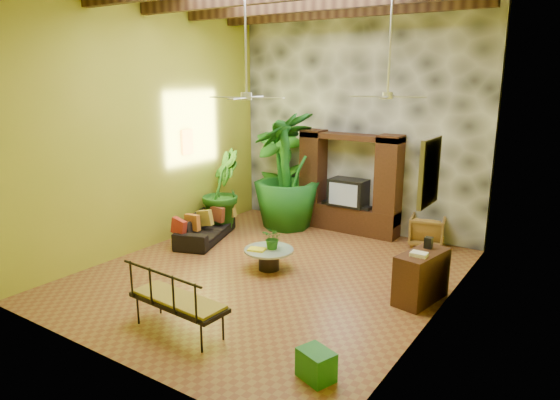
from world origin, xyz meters
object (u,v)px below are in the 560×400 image
Objects in this scene: ceiling_fan_back at (388,83)px; sofa at (206,228)px; tall_plant_a at (281,171)px; entertainment_center at (349,190)px; iron_bench at (174,298)px; ceiling_fan_front at (246,84)px; side_console at (421,277)px; wicker_armchair at (427,231)px; tall_plant_b at (221,190)px; green_bin at (316,365)px; coffee_table at (269,256)px; tall_plant_c at (287,171)px.

ceiling_fan_back reaches higher than sofa.
tall_plant_a is at bearing -29.28° from sofa.
entertainment_center is 5.72m from iron_bench.
ceiling_fan_front reaches higher than side_console.
wicker_armchair is 0.46× the size of iron_bench.
sofa is 4.97m from side_console.
side_console is at bearing -13.00° from tall_plant_b.
ceiling_fan_back is at bearing 41.63° from ceiling_fan_front.
ceiling_fan_front is 5.11m from wicker_armchair.
entertainment_center is 5.68× the size of green_bin.
coffee_table is at bearing -92.67° from entertainment_center.
ceiling_fan_front reaches higher than tall_plant_a.
ceiling_fan_back reaches higher than tall_plant_c.
ceiling_fan_back is 0.68× the size of tall_plant_c.
ceiling_fan_front is at bearing -69.02° from tall_plant_c.
sofa reaches higher than coffee_table.
ceiling_fan_front is at bearing -64.50° from tall_plant_a.
iron_bench reaches higher than green_bin.
tall_plant_a is 6.11m from iron_bench.
side_console is 2.83m from green_bin.
side_console is (2.50, 2.97, -0.13)m from iron_bench.
sofa is (-2.30, -2.36, -0.69)m from entertainment_center.
green_bin is at bearing -78.62° from ceiling_fan_back.
iron_bench reaches higher than wicker_armchair.
tall_plant_a is 1.28× the size of tall_plant_b.
tall_plant_b is 1.21× the size of iron_bench.
tall_plant_a is 7.05m from green_bin.
entertainment_center reaches higher than side_console.
tall_plant_b is 2.04× the size of coffee_table.
side_console is at bearing 83.40° from green_bin.
tall_plant_a is (-3.49, 1.95, -2.20)m from ceiling_fan_back.
ceiling_fan_back is 4.95m from iron_bench.
sofa is 4.79m from wicker_armchair.
entertainment_center is at bearing 112.77° from green_bin.
tall_plant_b reaches higher than green_bin.
tall_plant_c is at bearing -157.76° from entertainment_center.
coffee_table is (2.16, -0.65, -0.02)m from sofa.
iron_bench is at bearing 60.54° from wicker_armchair.
ceiling_fan_front is at bearing -153.62° from side_console.
ceiling_fan_back reaches higher than green_bin.
coffee_table is at bearing 43.36° from wicker_armchair.
tall_plant_c is 6.31m from green_bin.
ceiling_fan_front is at bearing -138.37° from ceiling_fan_back.
ceiling_fan_back reaches higher than wicker_armchair.
wicker_armchair is (4.18, 2.33, 0.05)m from sofa.
ceiling_fan_back is 3.63m from wicker_armchair.
green_bin is (0.44, -5.52, -0.14)m from wicker_armchair.
green_bin is at bearing -144.08° from sofa.
tall_plant_b reaches higher than side_console.
entertainment_center is 2.34× the size of side_console.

